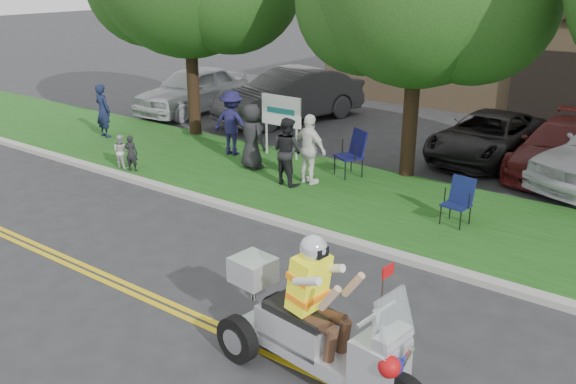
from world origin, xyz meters
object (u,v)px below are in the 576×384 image
Objects in this scene: lawn_chair_b at (459,198)px; spectator_adult_left at (103,111)px; parked_car_right at (563,148)px; spectator_adult_right at (310,149)px; lawn_chair_a at (354,150)px; spectator_adult_mid at (287,151)px; parked_car_mid at (487,137)px; trike_scooter at (315,331)px; parked_car_left at (290,95)px; parked_car_far_left at (193,89)px.

spectator_adult_left reaches higher than lawn_chair_b.
spectator_adult_left is at bearing -155.59° from parked_car_right.
spectator_adult_right reaches higher than parked_car_right.
lawn_chair_a is 0.71× the size of spectator_adult_left.
lawn_chair_a is at bearing -113.13° from spectator_adult_mid.
spectator_adult_right is 6.47m from parked_car_right.
trike_scooter is at bearing -78.35° from parked_car_mid.
spectator_adult_right reaches higher than lawn_chair_a.
spectator_adult_left is 6.10m from parked_car_left.
spectator_adult_right reaches higher than parked_car_left.
parked_car_left is at bearing 12.14° from parked_car_far_left.
parked_car_far_left is (-7.95, 4.23, -0.13)m from spectator_adult_right.
parked_car_left reaches higher than lawn_chair_a.
trike_scooter is 0.67× the size of parked_car_mid.
parked_car_right reaches higher than lawn_chair_a.
lawn_chair_a is at bearing -24.31° from parked_car_left.
spectator_adult_left is 7.34m from spectator_adult_right.
spectator_adult_mid reaches higher than parked_car_far_left.
parked_car_far_left is 1.05× the size of parked_car_right.
lawn_chair_a is 7.96m from spectator_adult_left.
spectator_adult_mid is 0.30× the size of parked_car_left.
spectator_adult_mid is at bearing -175.70° from spectator_adult_left.
parked_car_far_left is 3.73m from parked_car_left.
parked_car_left reaches higher than parked_car_mid.
trike_scooter reaches higher than parked_car_left.
parked_car_mid is at bearing -108.75° from spectator_adult_right.
parked_car_left is at bearing -40.43° from spectator_adult_right.
spectator_adult_left is 1.00× the size of spectator_adult_mid.
lawn_chair_a is 0.25× the size of parked_car_right.
spectator_adult_left is 12.77m from parked_car_right.
lawn_chair_a is 9.01m from parked_car_far_left.
parked_car_mid is at bearing 89.11° from lawn_chair_a.
spectator_adult_right reaches higher than parked_car_mid.
lawn_chair_b is 0.59× the size of spectator_adult_left.
parked_car_mid is (-1.16, 4.94, -0.01)m from lawn_chair_b.
trike_scooter is 12.78m from spectator_adult_left.
lawn_chair_b is at bearing -173.60° from spectator_adult_right.
trike_scooter reaches higher than spectator_adult_left.
trike_scooter reaches higher than parked_car_right.
trike_scooter is 10.50m from parked_car_right.
parked_car_far_left is 1.05× the size of parked_car_mid.
spectator_adult_right is (-4.09, 5.85, 0.24)m from trike_scooter.
lawn_chair_b is 0.57× the size of spectator_adult_right.
spectator_adult_right is at bearing -173.09° from spectator_adult_left.
lawn_chair_b is (3.20, -1.34, -0.11)m from lawn_chair_a.
parked_car_mid is at bearing -111.27° from spectator_adult_mid.
parked_car_mid is at bearing 11.83° from parked_car_left.
spectator_adult_left is at bearing 10.63° from spectator_adult_right.
parked_car_left reaches higher than parked_car_far_left.
parked_car_far_left is (-0.61, 4.36, -0.10)m from spectator_adult_left.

